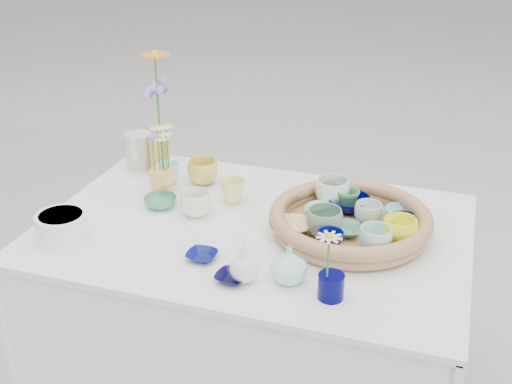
% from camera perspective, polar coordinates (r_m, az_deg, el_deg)
% --- Properties ---
extents(wicker_tray, '(0.47, 0.47, 0.08)m').
position_cam_1_polar(wicker_tray, '(1.89, 8.37, -2.60)').
color(wicker_tray, '#A06C44').
rests_on(wicker_tray, display_table).
extents(tray_ceramic_0, '(0.16, 0.16, 0.04)m').
position_cam_1_polar(tray_ceramic_0, '(2.00, 8.24, -1.00)').
color(tray_ceramic_0, '#000346').
rests_on(tray_ceramic_0, wicker_tray).
extents(tray_ceramic_1, '(0.11, 0.11, 0.03)m').
position_cam_1_polar(tray_ceramic_1, '(1.93, 12.98, -2.64)').
color(tray_ceramic_1, black).
rests_on(tray_ceramic_1, wicker_tray).
extents(tray_ceramic_2, '(0.10, 0.10, 0.08)m').
position_cam_1_polar(tray_ceramic_2, '(1.83, 12.66, -3.43)').
color(tray_ceramic_2, '#FFF61E').
rests_on(tray_ceramic_2, wicker_tray).
extents(tray_ceramic_3, '(0.11, 0.11, 0.03)m').
position_cam_1_polar(tray_ceramic_3, '(1.86, 7.72, -3.34)').
color(tray_ceramic_3, '#448764').
rests_on(tray_ceramic_3, wicker_tray).
extents(tray_ceramic_4, '(0.12, 0.12, 0.08)m').
position_cam_1_polar(tray_ceramic_4, '(1.83, 6.09, -2.73)').
color(tray_ceramic_4, slate).
rests_on(tray_ceramic_4, wicker_tray).
extents(tray_ceramic_5, '(0.14, 0.14, 0.03)m').
position_cam_1_polar(tray_ceramic_5, '(1.94, 5.86, -1.84)').
color(tray_ceramic_5, '#B2E0CA').
rests_on(tray_ceramic_5, wicker_tray).
extents(tray_ceramic_6, '(0.13, 0.13, 0.09)m').
position_cam_1_polar(tray_ceramic_6, '(2.01, 6.80, -0.00)').
color(tray_ceramic_6, silver).
rests_on(tray_ceramic_6, wicker_tray).
extents(tray_ceramic_7, '(0.11, 0.11, 0.07)m').
position_cam_1_polar(tray_ceramic_7, '(1.92, 9.96, -1.90)').
color(tray_ceramic_7, silver).
rests_on(tray_ceramic_7, wicker_tray).
extents(tray_ceramic_8, '(0.11, 0.11, 0.03)m').
position_cam_1_polar(tray_ceramic_8, '(1.97, 12.79, -1.89)').
color(tray_ceramic_8, '#8DE3FB').
rests_on(tray_ceramic_8, wicker_tray).
extents(tray_ceramic_9, '(0.09, 0.09, 0.07)m').
position_cam_1_polar(tray_ceramic_9, '(1.75, 6.60, -4.48)').
color(tray_ceramic_9, '#050B50').
rests_on(tray_ceramic_9, wicker_tray).
extents(tray_ceramic_10, '(0.15, 0.15, 0.03)m').
position_cam_1_polar(tray_ceramic_10, '(1.86, 2.89, -3.11)').
color(tray_ceramic_10, '#E4C575').
rests_on(tray_ceramic_10, wicker_tray).
extents(tray_ceramic_11, '(0.10, 0.10, 0.07)m').
position_cam_1_polar(tray_ceramic_11, '(1.78, 10.54, -4.18)').
color(tray_ceramic_11, '#AFDDCD').
rests_on(tray_ceramic_11, wicker_tray).
extents(tray_ceramic_12, '(0.09, 0.09, 0.07)m').
position_cam_1_polar(tray_ceramic_12, '(1.99, 8.14, -0.71)').
color(tray_ceramic_12, '#42844D').
rests_on(tray_ceramic_12, wicker_tray).
extents(loose_ceramic_0, '(0.14, 0.14, 0.08)m').
position_cam_1_polar(loose_ceramic_0, '(2.19, -4.76, 1.79)').
color(loose_ceramic_0, '#DDBC4E').
rests_on(loose_ceramic_0, display_table).
extents(loose_ceramic_1, '(0.09, 0.09, 0.08)m').
position_cam_1_polar(loose_ceramic_1, '(2.05, -2.12, 0.09)').
color(loose_ceramic_1, '#EBE679').
rests_on(loose_ceramic_1, display_table).
extents(loose_ceramic_2, '(0.13, 0.13, 0.03)m').
position_cam_1_polar(loose_ceramic_2, '(2.06, -8.49, -0.86)').
color(loose_ceramic_2, '#3E8B67').
rests_on(loose_ceramic_2, display_table).
extents(loose_ceramic_3, '(0.11, 0.11, 0.08)m').
position_cam_1_polar(loose_ceramic_3, '(1.98, -5.38, -1.04)').
color(loose_ceramic_3, white).
rests_on(loose_ceramic_3, display_table).
extents(loose_ceramic_4, '(0.09, 0.09, 0.02)m').
position_cam_1_polar(loose_ceramic_4, '(1.77, -4.83, -5.66)').
color(loose_ceramic_4, '#09115B').
rests_on(loose_ceramic_4, display_table).
extents(loose_ceramic_5, '(0.09, 0.09, 0.07)m').
position_cam_1_polar(loose_ceramic_5, '(2.21, -7.76, 1.68)').
color(loose_ceramic_5, '#A7EAE4').
rests_on(loose_ceramic_5, display_table).
extents(loose_ceramic_6, '(0.09, 0.09, 0.02)m').
position_cam_1_polar(loose_ceramic_6, '(1.67, -2.17, -7.60)').
color(loose_ceramic_6, black).
rests_on(loose_ceramic_6, display_table).
extents(fluted_bowl, '(0.18, 0.18, 0.08)m').
position_cam_1_polar(fluted_bowl, '(1.93, -16.85, -2.96)').
color(fluted_bowl, white).
rests_on(fluted_bowl, display_table).
extents(bud_vase_paleblue, '(0.10, 0.10, 0.12)m').
position_cam_1_polar(bud_vase_paleblue, '(1.64, -1.05, -6.21)').
color(bud_vase_paleblue, silver).
rests_on(bud_vase_paleblue, display_table).
extents(bud_vase_seafoam, '(0.13, 0.13, 0.10)m').
position_cam_1_polar(bud_vase_seafoam, '(1.65, 2.94, -6.43)').
color(bud_vase_seafoam, '#9CECDD').
rests_on(bud_vase_seafoam, display_table).
extents(bud_vase_cobalt, '(0.08, 0.08, 0.07)m').
position_cam_1_polar(bud_vase_cobalt, '(1.61, 6.68, -8.33)').
color(bud_vase_cobalt, '#000040').
rests_on(bud_vase_cobalt, display_table).
extents(single_daisy, '(0.07, 0.07, 0.13)m').
position_cam_1_polar(single_daisy, '(1.55, 6.42, -5.78)').
color(single_daisy, white).
rests_on(single_daisy, bud_vase_cobalt).
extents(tall_vase_yellow, '(0.09, 0.09, 0.14)m').
position_cam_1_polar(tall_vase_yellow, '(2.29, -8.53, 3.36)').
color(tall_vase_yellow, gold).
rests_on(tall_vase_yellow, display_table).
extents(gerbera, '(0.13, 0.13, 0.30)m').
position_cam_1_polar(gerbera, '(2.22, -8.74, 8.40)').
color(gerbera, orange).
rests_on(gerbera, tall_vase_yellow).
extents(hydrangea, '(0.09, 0.09, 0.24)m').
position_cam_1_polar(hydrangea, '(2.23, -8.67, 6.91)').
color(hydrangea, '#5540AA').
rests_on(hydrangea, tall_vase_yellow).
extents(white_pitcher, '(0.16, 0.14, 0.13)m').
position_cam_1_polar(white_pitcher, '(2.34, -10.36, 3.64)').
color(white_pitcher, silver).
rests_on(white_pitcher, display_table).
extents(daisy_cup, '(0.08, 0.08, 0.08)m').
position_cam_1_polar(daisy_cup, '(2.14, -8.36, 0.97)').
color(daisy_cup, '#FFB956').
rests_on(daisy_cup, display_table).
extents(daisy_posy, '(0.10, 0.10, 0.15)m').
position_cam_1_polar(daisy_posy, '(2.10, -8.45, 3.85)').
color(daisy_posy, white).
rests_on(daisy_posy, daisy_cup).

